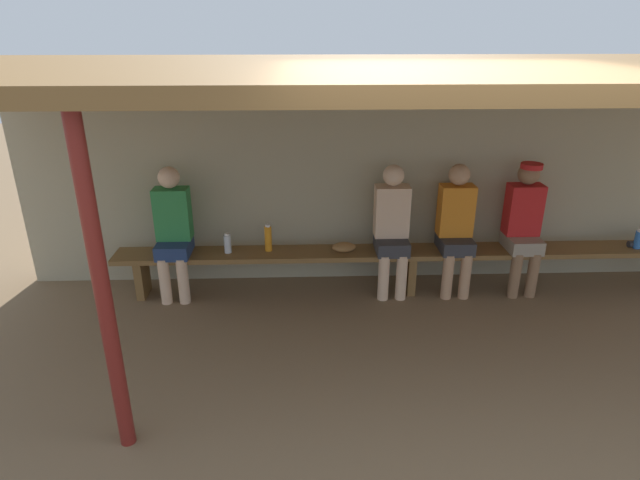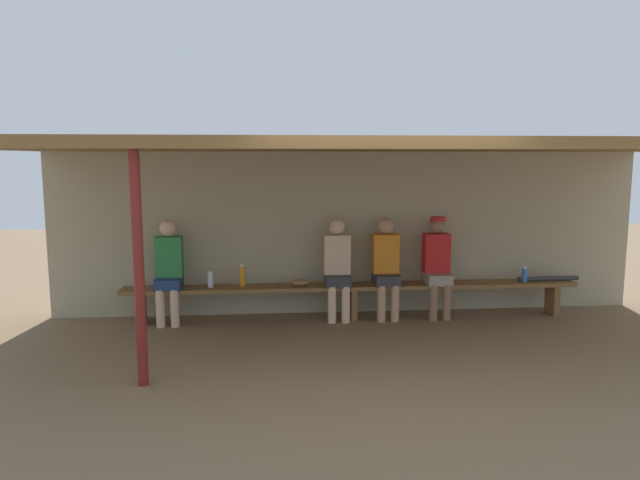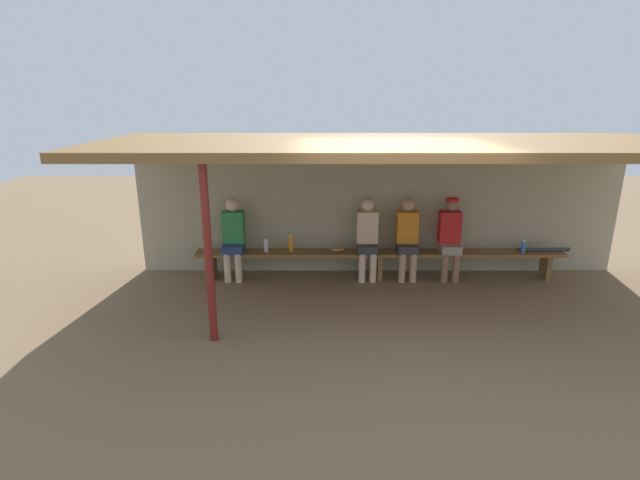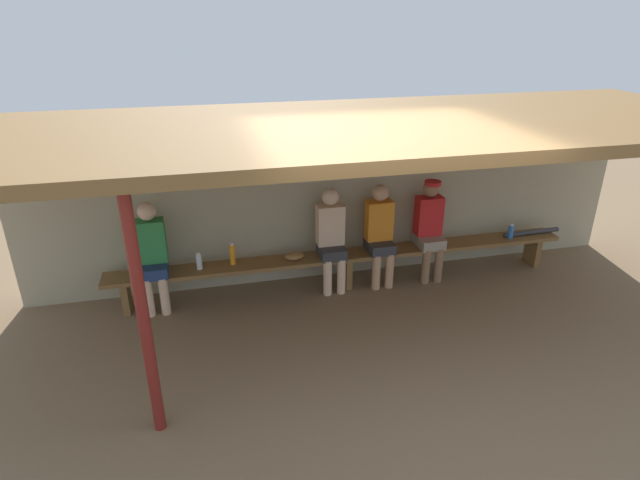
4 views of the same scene
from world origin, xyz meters
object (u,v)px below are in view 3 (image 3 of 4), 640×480
(player_rightmost, at_px, (367,236))
(water_bottle_green, at_px, (291,243))
(bench, at_px, (380,256))
(player_in_blue, at_px, (450,235))
(water_bottle_clear, at_px, (523,247))
(baseball_glove_tan, at_px, (338,249))
(support_post, at_px, (208,256))
(player_near_post, at_px, (407,236))
(baseball_bat, at_px, (543,250))
(player_shirtless_tan, at_px, (233,236))
(water_bottle_blue, at_px, (266,246))

(player_rightmost, height_order, water_bottle_green, player_rightmost)
(bench, height_order, player_rightmost, player_rightmost)
(player_in_blue, xyz_separation_m, water_bottle_clear, (1.20, -0.04, -0.19))
(player_in_blue, distance_m, baseball_glove_tan, 1.83)
(support_post, distance_m, player_near_post, 3.47)
(player_near_post, bearing_deg, player_in_blue, 0.04)
(baseball_glove_tan, bearing_deg, support_post, -132.27)
(water_bottle_green, distance_m, baseball_bat, 4.13)
(player_rightmost, xyz_separation_m, water_bottle_clear, (2.53, -0.04, -0.17))
(player_rightmost, distance_m, water_bottle_green, 1.25)
(bench, bearing_deg, player_in_blue, 0.18)
(water_bottle_green, bearing_deg, player_near_post, -1.08)
(player_shirtless_tan, bearing_deg, water_bottle_green, 2.19)
(player_rightmost, bearing_deg, water_bottle_green, 178.36)
(water_bottle_green, xyz_separation_m, baseball_glove_tan, (0.76, -0.05, -0.09))
(support_post, xyz_separation_m, player_near_post, (2.73, 2.10, -0.37))
(water_bottle_clear, bearing_deg, player_in_blue, 177.97)
(bench, relative_size, player_near_post, 4.49)
(player_shirtless_tan, bearing_deg, player_in_blue, 0.01)
(support_post, height_order, water_bottle_clear, support_post)
(support_post, bearing_deg, player_shirtless_tan, 92.46)
(player_shirtless_tan, height_order, baseball_glove_tan, player_shirtless_tan)
(support_post, distance_m, water_bottle_blue, 2.21)
(support_post, relative_size, player_rightmost, 1.65)
(bench, distance_m, player_shirtless_tan, 2.41)
(bench, xyz_separation_m, water_bottle_clear, (2.32, -0.04, 0.17))
(player_in_blue, xyz_separation_m, water_bottle_green, (-2.58, 0.04, -0.15))
(player_shirtless_tan, xyz_separation_m, baseball_glove_tan, (1.69, -0.01, -0.22))
(player_rightmost, relative_size, baseball_bat, 1.57)
(player_near_post, relative_size, water_bottle_green, 4.71)
(player_shirtless_tan, bearing_deg, support_post, -87.54)
(player_in_blue, relative_size, baseball_bat, 1.58)
(water_bottle_green, bearing_deg, water_bottle_clear, -1.18)
(player_in_blue, bearing_deg, support_post, -148.42)
(player_near_post, bearing_deg, player_shirtless_tan, 180.00)
(player_near_post, bearing_deg, baseball_bat, -0.08)
(support_post, distance_m, baseball_glove_tan, 2.70)
(bench, xyz_separation_m, player_in_blue, (1.13, 0.00, 0.36))
(player_in_blue, distance_m, water_bottle_green, 2.59)
(player_shirtless_tan, xyz_separation_m, player_in_blue, (3.51, 0.00, 0.02))
(water_bottle_green, bearing_deg, baseball_glove_tan, -3.50)
(support_post, height_order, baseball_bat, support_post)
(support_post, relative_size, player_in_blue, 1.64)
(player_near_post, height_order, water_bottle_blue, player_near_post)
(support_post, xyz_separation_m, bench, (2.30, 2.10, -0.71))
(player_near_post, distance_m, player_shirtless_tan, 2.82)
(support_post, xyz_separation_m, player_in_blue, (3.42, 2.10, -0.35))
(player_near_post, xyz_separation_m, baseball_bat, (2.24, -0.00, -0.24))
(player_in_blue, height_order, water_bottle_blue, player_in_blue)
(player_near_post, relative_size, water_bottle_blue, 6.37)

